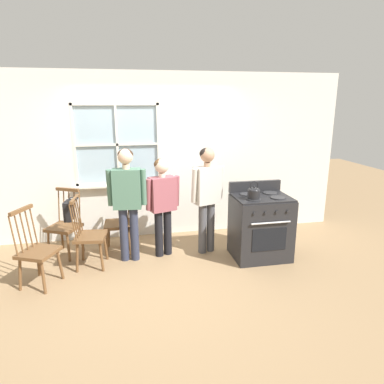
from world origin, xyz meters
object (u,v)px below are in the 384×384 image
stove (260,226)px  potted_plant (131,180)px  chair_center_cluster (65,226)px  person_teen_center (162,198)px  chair_by_window (89,236)px  kettle (254,193)px  chair_near_stove (37,252)px  person_adult_right (207,190)px  handbag (69,210)px  person_elderly_left (127,194)px  chair_near_wall (120,223)px

stove → potted_plant: potted_plant is taller
chair_center_cluster → person_teen_center: size_ratio=0.68×
chair_by_window → kettle: kettle is taller
chair_near_stove → person_adult_right: bearing=-52.3°
stove → person_teen_center: bearing=166.6°
potted_plant → chair_center_cluster: bearing=-154.0°
person_adult_right → handbag: 1.94m
person_elderly_left → kettle: size_ratio=6.55×
chair_by_window → person_adult_right: 1.78m
person_elderly_left → stove: size_ratio=1.49×
chair_by_window → person_elderly_left: size_ratio=0.61×
person_elderly_left → chair_by_window: bearing=-165.5°
chair_by_window → chair_near_stove: same height
handbag → kettle: bearing=-7.7°
chair_by_window → kettle: size_ratio=4.02×
chair_center_cluster → person_adult_right: bearing=18.9°
person_adult_right → stove: 0.94m
chair_near_wall → potted_plant: bearing=159.5°
person_adult_right → person_elderly_left: bearing=164.7°
chair_near_stove → kettle: kettle is taller
person_teen_center → chair_center_cluster: bearing=149.8°
potted_plant → chair_near_wall: bearing=-112.2°
chair_by_window → handbag: size_ratio=3.24×
chair_by_window → chair_near_stove: (-0.58, -0.40, 0.00)m
chair_near_stove → potted_plant: bearing=-17.6°
person_teen_center → stove: bearing=-31.8°
chair_near_wall → chair_center_cluster: size_ratio=1.00×
person_elderly_left → person_teen_center: bearing=13.6°
person_elderly_left → stove: (1.88, -0.26, -0.51)m
chair_center_cluster → stove: 2.88m
person_adult_right → potted_plant: person_adult_right is taller
chair_near_stove → potted_plant: (1.21, 1.34, 0.54)m
person_teen_center → handbag: bearing=167.4°
stove → person_adult_right: bearing=156.3°
kettle → chair_near_stove: bearing=-178.2°
chair_near_wall → person_teen_center: bearing=68.5°
chair_near_wall → chair_near_stove: (-0.99, -0.82, 0.00)m
chair_near_wall → chair_center_cluster: bearing=-90.4°
person_teen_center → person_elderly_left: bearing=169.6°
chair_by_window → chair_near_wall: same height
chair_center_cluster → chair_near_stove: (-0.20, -0.85, 0.00)m
handbag → chair_by_window: bearing=-6.5°
kettle → potted_plant: bearing=142.3°
person_adult_right → stove: bearing=-41.9°
person_elderly_left → kettle: bearing=-7.4°
chair_by_window → chair_center_cluster: 0.59m
chair_near_stove → stove: stove is taller
chair_near_wall → person_elderly_left: bearing=23.3°
chair_center_cluster → kettle: size_ratio=4.02×
person_teen_center → handbag: person_teen_center is taller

